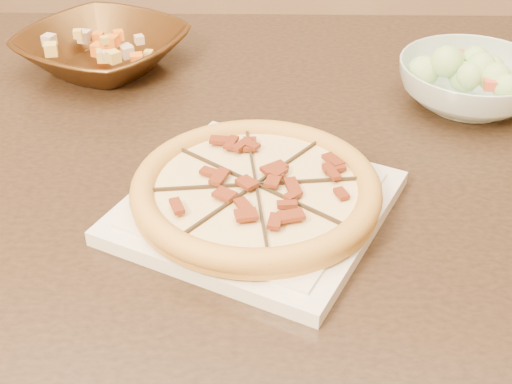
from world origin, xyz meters
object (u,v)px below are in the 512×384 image
Objects in this scene: plate at (256,206)px; pizza at (256,189)px; bronze_bowl at (103,50)px; salad_bowl at (470,84)px; dining_table at (214,198)px.

pizza is at bearing 153.61° from plate.
pizza is 0.46m from bronze_bowl.
plate is 1.22× the size of pizza.
salad_bowl is at bearing 49.64° from plate.
dining_table is at bearing -42.11° from bronze_bowl.
plate is at bearing -26.39° from pizza.
dining_table is 0.21m from plate.
plate is 0.41m from salad_bowl.
bronze_bowl reaches higher than plate.
bronze_bowl is (-0.22, 0.20, 0.13)m from dining_table.
salad_bowl is at bearing 24.33° from dining_table.
plate is at bearing -49.37° from bronze_bowl.
dining_table is 6.26× the size of bronze_bowl.
pizza reaches higher than plate.
bronze_bowl is 1.18× the size of salad_bowl.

